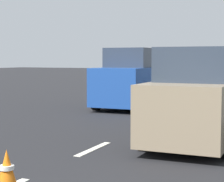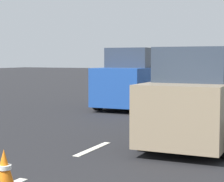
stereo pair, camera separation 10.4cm
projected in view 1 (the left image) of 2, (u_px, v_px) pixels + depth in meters
The scene contains 6 objects.
ground_plane at pixel (220, 92), 22.36m from camera, with size 96.00×96.00×0.00m, color black.
traffic_cone_near at pixel (7, 171), 5.72m from camera, with size 0.36×0.36×0.58m.
car_oncoming_third at pixel (219, 70), 30.74m from camera, with size 2.09×4.13×2.14m.
car_outgoing_ahead at pixel (200, 98), 9.17m from camera, with size 1.86×4.40×2.05m.
car_oncoming_lead at pixel (133, 80), 15.50m from camera, with size 2.01×4.06×2.20m.
car_oncoming_second at pixel (192, 72), 24.34m from camera, with size 2.07×4.27×2.26m.
Camera 1 is at (3.68, -1.73, 1.83)m, focal length 66.96 mm.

